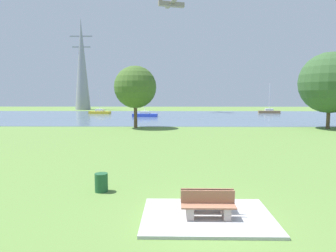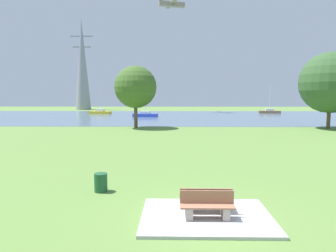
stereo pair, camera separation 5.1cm
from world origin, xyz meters
The scene contains 13 objects.
ground_plane centered at (0.00, 22.00, 0.00)m, with size 160.00×160.00×0.00m, color olive.
concrete_pad centered at (0.00, 0.00, 0.05)m, with size 4.40×3.20×0.10m, color #B1B1B1.
bench_facing_water centered at (0.00, 0.27, 0.47)m, with size 1.80×0.48×0.89m.
bench_facing_inland centered at (0.00, -0.27, 0.47)m, with size 1.80×0.48×0.89m.
litter_bin centered at (-4.27, 2.75, 0.40)m, with size 0.56×0.56×0.80m, color #1E512D.
water_surface centered at (0.00, 50.00, 0.01)m, with size 140.00×40.00×0.02m, color slate.
sailboat_blue centered at (-6.64, 48.43, 0.46)m, with size 4.91×1.91×6.64m.
sailboat_yellow centered at (-17.67, 57.60, 0.45)m, with size 4.99×2.32×5.37m.
sailboat_brown centered at (21.07, 60.50, 0.46)m, with size 4.96×2.16×6.92m.
tree_east_far centered at (-5.96, 28.40, 5.19)m, with size 5.34×5.34×7.87m.
tree_west_far centered at (18.15, 27.94, 5.71)m, with size 7.50×7.50×9.47m.
electricity_pylon centered at (-27.50, 77.84, 13.09)m, with size 6.40×4.40×26.16m.
light_aircraft centered at (-1.71, 65.84, 26.18)m, with size 6.44×8.36×2.10m.
Camera 2 is at (-1.11, -9.94, 4.15)m, focal length 32.34 mm.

